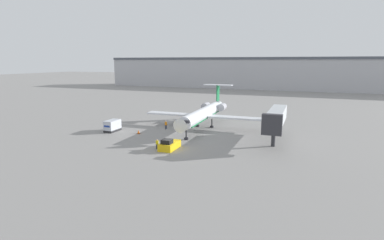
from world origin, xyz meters
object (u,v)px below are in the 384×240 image
Objects in this scene: worker_by_wing at (166,125)px; traffic_cone_left at (139,132)px; airplane_main at (204,113)px; pushback_tug at (169,145)px; jet_bridge at (276,118)px; luggage_cart at (112,126)px; worker_near_tug at (157,144)px.

worker_by_wing reaches higher than traffic_cone_left.
airplane_main is at bearing 30.60° from worker_by_wing.
jet_bridge is (16.00, 11.17, 3.75)m from pushback_tug.
pushback_tug reaches higher than traffic_cone_left.
airplane_main is 1.78× the size of jet_bridge.
worker_by_wing is 2.26× the size of traffic_cone_left.
airplane_main reaches higher than pushback_tug.
pushback_tug is 1.18× the size of luggage_cart.
luggage_cart reaches higher than pushback_tug.
pushback_tug is 2.06m from worker_near_tug.
jet_bridge reaches higher than traffic_cone_left.
jet_bridge is (32.74, 3.65, 3.28)m from luggage_cart.
airplane_main reaches higher than worker_near_tug.
airplane_main is 7.26× the size of luggage_cart.
jet_bridge is at bearing 33.58° from worker_near_tug.
traffic_cone_left is (-3.33, -5.84, -0.58)m from worker_by_wing.
airplane_main is 19.74m from luggage_cart.
luggage_cart is at bearing -173.64° from jet_bridge.
worker_by_wing is 6.75m from traffic_cone_left.
traffic_cone_left is 27.06m from jet_bridge.
luggage_cart is at bearing -148.80° from airplane_main.
pushback_tug is at bearing -35.78° from traffic_cone_left.
airplane_main is 17.87m from pushback_tug.
jet_bridge is (23.18, -2.25, 3.50)m from worker_by_wing.
pushback_tug is 15.21m from worker_by_wing.
pushback_tug is 0.29× the size of jet_bridge.
worker_by_wing reaches higher than worker_near_tug.
worker_by_wing is 0.12× the size of jet_bridge.
traffic_cone_left is (-10.51, 7.57, -0.32)m from pushback_tug.
traffic_cone_left is (6.23, 0.06, -0.80)m from luggage_cart.
jet_bridge is at bearing 34.90° from pushback_tug.
worker_by_wing is (-5.25, 14.14, 0.08)m from worker_near_tug.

